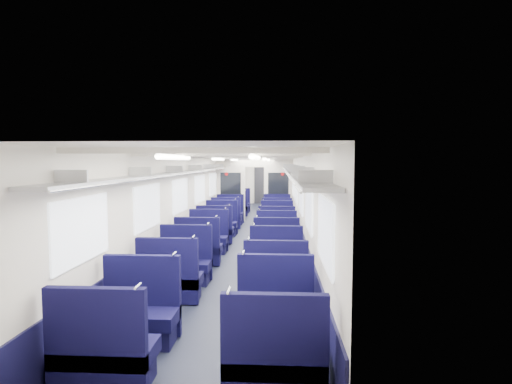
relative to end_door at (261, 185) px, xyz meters
The scene contains 37 objects.
floor 9.00m from the end_door, 90.00° to the right, with size 2.80×18.00×0.01m, color black.
ceiling 9.04m from the end_door, 90.00° to the right, with size 2.80×18.00×0.01m, color white.
wall_left 9.05m from the end_door, 98.90° to the right, with size 0.02×18.00×2.35m, color beige.
dado_left 9.07m from the end_door, 98.81° to the right, with size 0.03×17.90×0.70m, color black.
wall_right 9.05m from the end_door, 81.10° to the right, with size 0.02×18.00×2.35m, color beige.
dado_right 9.07m from the end_door, 81.19° to the right, with size 0.03×17.90×0.70m, color black.
wall_far 0.19m from the end_door, 90.00° to the left, with size 2.80×0.02×2.35m, color beige.
luggage_rack_left 9.07m from the end_door, 97.73° to the right, with size 0.36×17.40×0.18m.
luggage_rack_right 9.07m from the end_door, 82.27° to the right, with size 0.36×17.40×0.18m.
windows 9.41m from the end_door, 90.00° to the right, with size 2.78×15.60×0.75m.
ceiling_fittings 9.29m from the end_door, 90.00° to the right, with size 2.70×16.06×0.11m.
end_door is the anchor object (origin of this frame).
bulkhead 6.28m from the end_door, 90.00° to the right, with size 2.80×0.10×2.35m.
seat_0 17.23m from the end_door, 92.76° to the right, with size 0.96×0.53×1.07m.
seat_1 17.31m from the end_door, 87.25° to the right, with size 0.96×0.53×1.07m.
seat_2 16.22m from the end_door, 92.94° to the right, with size 0.96×0.53×1.07m.
seat_3 16.09m from the end_door, 87.04° to the right, with size 0.96×0.53×1.07m.
seat_4 14.84m from the end_door, 93.21° to the right, with size 0.96×0.53×1.07m.
seat_5 14.94m from the end_door, 86.81° to the right, with size 0.96×0.53×1.07m.
seat_6 13.83m from the end_door, 93.44° to the right, with size 0.96×0.53×1.07m.
seat_7 13.87m from the end_door, 86.57° to the right, with size 0.96×0.53×1.07m.
seat_8 12.59m from the end_door, 93.78° to the right, with size 0.96×0.53×1.07m.
seat_9 12.54m from the end_door, 86.20° to the right, with size 0.96×0.53×1.07m.
seat_10 11.43m from the end_door, 94.17° to the right, with size 0.96×0.53×1.07m.
seat_11 11.62m from the end_door, 85.90° to the right, with size 0.96×0.53×1.07m.
seat_12 10.35m from the end_door, 94.61° to the right, with size 0.96×0.53×1.07m.
seat_13 10.44m from the end_door, 85.43° to the right, with size 0.96×0.53×1.07m.
seat_14 9.15m from the end_door, 95.22° to the right, with size 0.96×0.53×1.07m.
seat_15 9.19m from the end_door, 84.81° to the right, with size 0.96×0.53×1.07m.
seat_16 8.00m from the end_door, 95.97° to the right, with size 0.96×0.53×1.07m.
seat_17 8.07m from the end_door, 84.08° to the right, with size 0.96×0.53×1.07m.
seat_18 7.05m from the end_door, 96.79° to the right, with size 0.96×0.53×1.07m.
seat_19 6.83m from the end_door, 82.99° to the right, with size 0.96×0.53×1.07m.
seat_20 5.02m from the end_door, 99.61° to the right, with size 0.96×0.53×1.07m.
seat_21 5.02m from the end_door, 80.41° to the right, with size 0.96×0.53×1.07m.
seat_22 3.86m from the end_door, 102.60° to the right, with size 0.96×0.53×1.07m.
seat_23 3.91m from the end_door, 77.56° to the right, with size 0.96×0.53×1.07m.
Camera 1 is at (0.85, -11.89, 2.20)m, focal length 27.92 mm.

